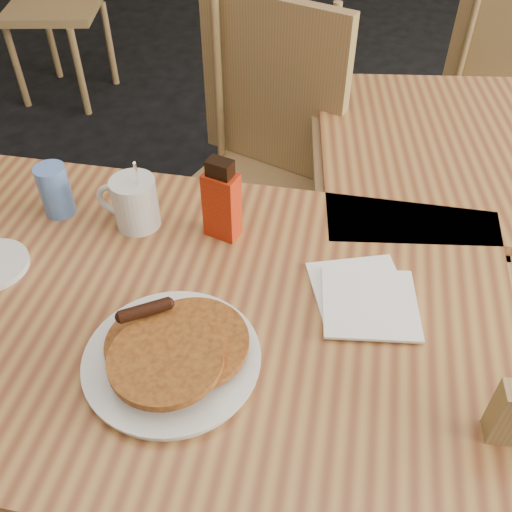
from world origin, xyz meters
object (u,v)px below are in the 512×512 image
(coffee_mug, at_px, (134,202))
(syrup_bottle, at_px, (222,202))
(pancake_plate, at_px, (172,354))
(chair_neighbor_far, at_px, (500,86))
(main_table, at_px, (185,322))
(chair_main_far, at_px, (264,153))
(blue_tumbler, at_px, (55,190))

(coffee_mug, distance_m, syrup_bottle, 0.19)
(pancake_plate, height_order, coffee_mug, coffee_mug)
(chair_neighbor_far, height_order, pancake_plate, chair_neighbor_far)
(coffee_mug, bearing_deg, syrup_bottle, 6.23)
(main_table, relative_size, chair_neighbor_far, 1.41)
(chair_main_far, bearing_deg, syrup_bottle, -68.65)
(pancake_plate, height_order, blue_tumbler, blue_tumbler)
(main_table, bearing_deg, syrup_bottle, 86.45)
(syrup_bottle, bearing_deg, coffee_mug, -162.94)
(main_table, relative_size, chair_main_far, 1.26)
(syrup_bottle, height_order, blue_tumbler, syrup_bottle)
(chair_neighbor_far, bearing_deg, syrup_bottle, -104.32)
(main_table, distance_m, chair_main_far, 0.75)
(pancake_plate, distance_m, blue_tumbler, 0.50)
(main_table, bearing_deg, blue_tumbler, 150.22)
(pancake_plate, distance_m, syrup_bottle, 0.34)
(main_table, relative_size, pancake_plate, 4.32)
(main_table, distance_m, pancake_plate, 0.14)
(main_table, bearing_deg, chair_main_far, 91.73)
(main_table, distance_m, blue_tumbler, 0.42)
(coffee_mug, relative_size, blue_tumbler, 1.52)
(syrup_bottle, bearing_deg, blue_tumbler, -164.34)
(chair_main_far, relative_size, blue_tumbler, 8.81)
(chair_neighbor_far, xyz_separation_m, syrup_bottle, (-0.69, -1.28, 0.29))
(chair_main_far, distance_m, blue_tumbler, 0.66)
(chair_main_far, height_order, syrup_bottle, chair_main_far)
(chair_neighbor_far, relative_size, pancake_plate, 3.06)
(chair_neighbor_far, relative_size, blue_tumbler, 7.86)
(chair_neighbor_far, distance_m, pancake_plate, 1.77)
(chair_main_far, bearing_deg, main_table, -70.84)
(chair_neighbor_far, relative_size, coffee_mug, 5.17)
(coffee_mug, xyz_separation_m, syrup_bottle, (0.19, 0.01, 0.03))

